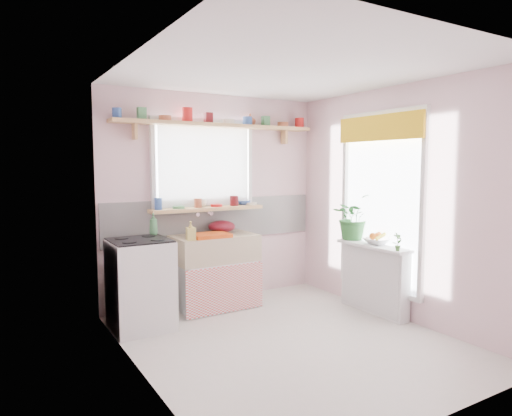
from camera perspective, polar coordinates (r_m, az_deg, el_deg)
room at (r=5.28m, az=4.78°, el=2.27°), size 3.20×3.20×3.20m
sink_unit at (r=5.37m, az=-5.17°, el=-7.81°), size 0.95×0.65×1.11m
cooker at (r=4.81m, az=-14.24°, el=-9.19°), size 0.58×0.58×0.93m
radiator_ledge at (r=5.34m, az=14.54°, el=-8.42°), size 0.22×0.95×0.78m
windowsill at (r=5.42m, az=-6.09°, el=-0.10°), size 1.40×0.22×0.04m
pine_shelf at (r=5.47m, az=-4.71°, el=10.24°), size 2.52×0.24×0.04m
shelf_crockery at (r=5.47m, az=-4.93°, el=11.03°), size 2.47×0.11×0.12m
sill_crockery at (r=5.39m, az=-6.58°, el=0.66°), size 1.35×0.11×0.12m
dish_tray at (r=5.14m, az=-5.74°, el=-3.42°), size 0.43×0.33×0.04m
colander at (r=5.46m, az=-4.30°, el=-2.33°), size 0.34×0.34×0.15m
jade_plant at (r=5.53m, az=11.97°, el=-1.07°), size 0.60×0.56×0.54m
fruit_bowl at (r=5.28m, az=14.91°, el=-4.03°), size 0.32×0.32×0.07m
herb_pot at (r=4.91m, az=17.29°, el=-4.05°), size 0.10×0.07×0.19m
soap_bottle_sink at (r=4.95m, az=-8.15°, el=-2.84°), size 0.11×0.11×0.21m
sill_cup at (r=5.45m, az=-6.79°, el=0.61°), size 0.13×0.13×0.09m
sill_bowl at (r=5.71m, az=-1.57°, el=0.68°), size 0.20×0.20×0.05m
shelf_vase at (r=5.75m, az=-0.76°, el=10.97°), size 0.18×0.18×0.15m
cooker_bottle at (r=4.97m, az=-12.71°, el=-1.96°), size 0.11×0.11×0.23m
fruit at (r=5.28m, az=14.93°, el=-3.38°), size 0.20×0.14×0.10m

